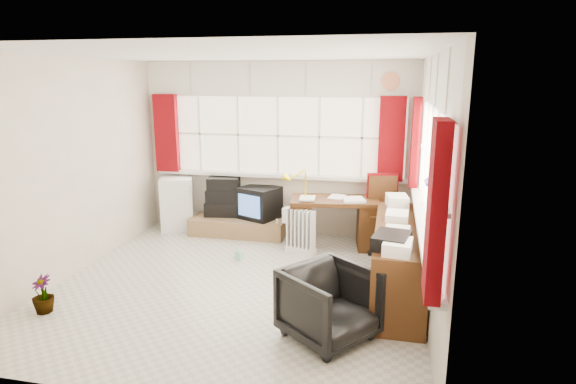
{
  "coord_description": "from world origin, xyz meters",
  "views": [
    {
      "loc": [
        1.6,
        -4.75,
        2.28
      ],
      "look_at": [
        0.45,
        0.55,
        0.97
      ],
      "focal_mm": 30.0,
      "sensor_mm": 36.0,
      "label": 1
    }
  ],
  "objects_px": {
    "task_chair": "(383,210)",
    "crt_tv": "(260,203)",
    "desk": "(334,220)",
    "tv_bench": "(238,226)",
    "office_chair": "(329,304)",
    "radiator": "(301,235)",
    "credenza": "(398,259)",
    "mini_fridge": "(177,203)",
    "desk_lamp": "(306,178)"
  },
  "relations": [
    {
      "from": "task_chair",
      "to": "crt_tv",
      "type": "distance_m",
      "value": 1.79
    },
    {
      "from": "desk",
      "to": "tv_bench",
      "type": "xyz_separation_m",
      "value": [
        -1.44,
        0.2,
        -0.25
      ]
    },
    {
      "from": "office_chair",
      "to": "crt_tv",
      "type": "relative_size",
      "value": 1.1
    },
    {
      "from": "radiator",
      "to": "credenza",
      "type": "relative_size",
      "value": 0.3
    },
    {
      "from": "office_chair",
      "to": "radiator",
      "type": "height_order",
      "value": "office_chair"
    },
    {
      "from": "office_chair",
      "to": "mini_fridge",
      "type": "xyz_separation_m",
      "value": [
        -2.67,
        2.67,
        0.08
      ]
    },
    {
      "from": "desk_lamp",
      "to": "radiator",
      "type": "height_order",
      "value": "desk_lamp"
    },
    {
      "from": "credenza",
      "to": "mini_fridge",
      "type": "relative_size",
      "value": 2.48
    },
    {
      "from": "desk",
      "to": "mini_fridge",
      "type": "bearing_deg",
      "value": 173.39
    },
    {
      "from": "office_chair",
      "to": "mini_fridge",
      "type": "distance_m",
      "value": 3.78
    },
    {
      "from": "task_chair",
      "to": "credenza",
      "type": "height_order",
      "value": "task_chair"
    },
    {
      "from": "mini_fridge",
      "to": "radiator",
      "type": "bearing_deg",
      "value": -17.2
    },
    {
      "from": "crt_tv",
      "to": "mini_fridge",
      "type": "xyz_separation_m",
      "value": [
        -1.29,
        -0.02,
        -0.08
      ]
    },
    {
      "from": "crt_tv",
      "to": "tv_bench",
      "type": "bearing_deg",
      "value": -162.32
    },
    {
      "from": "desk_lamp",
      "to": "crt_tv",
      "type": "distance_m",
      "value": 0.99
    },
    {
      "from": "desk",
      "to": "task_chair",
      "type": "distance_m",
      "value": 0.66
    },
    {
      "from": "office_chair",
      "to": "tv_bench",
      "type": "bearing_deg",
      "value": 71.19
    },
    {
      "from": "desk_lamp",
      "to": "radiator",
      "type": "relative_size",
      "value": 0.69
    },
    {
      "from": "tv_bench",
      "to": "mini_fridge",
      "type": "bearing_deg",
      "value": 175.38
    },
    {
      "from": "desk_lamp",
      "to": "task_chair",
      "type": "xyz_separation_m",
      "value": [
        1.02,
        0.19,
        -0.42
      ]
    },
    {
      "from": "desk",
      "to": "credenza",
      "type": "bearing_deg",
      "value": -57.59
    },
    {
      "from": "radiator",
      "to": "mini_fridge",
      "type": "xyz_separation_m",
      "value": [
        -2.03,
        0.63,
        0.16
      ]
    },
    {
      "from": "task_chair",
      "to": "radiator",
      "type": "distance_m",
      "value": 1.16
    },
    {
      "from": "desk",
      "to": "tv_bench",
      "type": "height_order",
      "value": "desk"
    },
    {
      "from": "tv_bench",
      "to": "mini_fridge",
      "type": "distance_m",
      "value": 1.03
    },
    {
      "from": "radiator",
      "to": "credenza",
      "type": "height_order",
      "value": "credenza"
    },
    {
      "from": "task_chair",
      "to": "crt_tv",
      "type": "xyz_separation_m",
      "value": [
        -1.77,
        0.22,
        -0.06
      ]
    },
    {
      "from": "tv_bench",
      "to": "mini_fridge",
      "type": "relative_size",
      "value": 1.74
    },
    {
      "from": "crt_tv",
      "to": "office_chair",
      "type": "bearing_deg",
      "value": -62.81
    },
    {
      "from": "office_chair",
      "to": "mini_fridge",
      "type": "bearing_deg",
      "value": 83.19
    },
    {
      "from": "desk_lamp",
      "to": "crt_tv",
      "type": "xyz_separation_m",
      "value": [
        -0.75,
        0.41,
        -0.48
      ]
    },
    {
      "from": "radiator",
      "to": "desk_lamp",
      "type": "bearing_deg",
      "value": 85.98
    },
    {
      "from": "task_chair",
      "to": "credenza",
      "type": "distance_m",
      "value": 1.42
    },
    {
      "from": "tv_bench",
      "to": "credenza",
      "type": "bearing_deg",
      "value": -33.7
    },
    {
      "from": "office_chair",
      "to": "credenza",
      "type": "bearing_deg",
      "value": 9.19
    },
    {
      "from": "credenza",
      "to": "crt_tv",
      "type": "height_order",
      "value": "credenza"
    },
    {
      "from": "office_chair",
      "to": "radiator",
      "type": "distance_m",
      "value": 2.14
    },
    {
      "from": "desk_lamp",
      "to": "credenza",
      "type": "xyz_separation_m",
      "value": [
        1.22,
        -1.2,
        -0.57
      ]
    },
    {
      "from": "desk",
      "to": "office_chair",
      "type": "bearing_deg",
      "value": -84.22
    },
    {
      "from": "tv_bench",
      "to": "mini_fridge",
      "type": "xyz_separation_m",
      "value": [
        -0.99,
        0.08,
        0.28
      ]
    },
    {
      "from": "task_chair",
      "to": "mini_fridge",
      "type": "height_order",
      "value": "task_chair"
    },
    {
      "from": "mini_fridge",
      "to": "credenza",
      "type": "bearing_deg",
      "value": -26.08
    },
    {
      "from": "radiator",
      "to": "credenza",
      "type": "distance_m",
      "value": 1.58
    },
    {
      "from": "desk_lamp",
      "to": "mini_fridge",
      "type": "height_order",
      "value": "desk_lamp"
    },
    {
      "from": "task_chair",
      "to": "mini_fridge",
      "type": "relative_size",
      "value": 1.27
    },
    {
      "from": "tv_bench",
      "to": "desk",
      "type": "bearing_deg",
      "value": -7.97
    },
    {
      "from": "credenza",
      "to": "mini_fridge",
      "type": "distance_m",
      "value": 3.64
    },
    {
      "from": "office_chair",
      "to": "crt_tv",
      "type": "height_order",
      "value": "crt_tv"
    },
    {
      "from": "office_chair",
      "to": "credenza",
      "type": "xyz_separation_m",
      "value": [
        0.59,
        1.07,
        0.06
      ]
    },
    {
      "from": "task_chair",
      "to": "radiator",
      "type": "relative_size",
      "value": 1.72
    }
  ]
}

